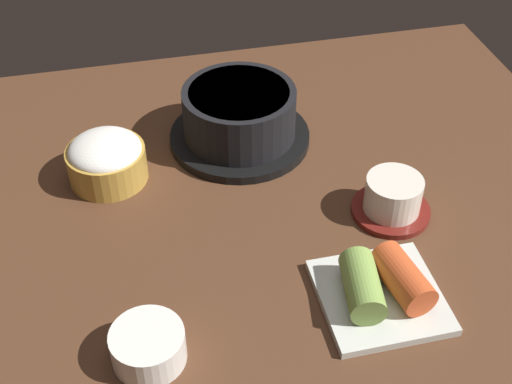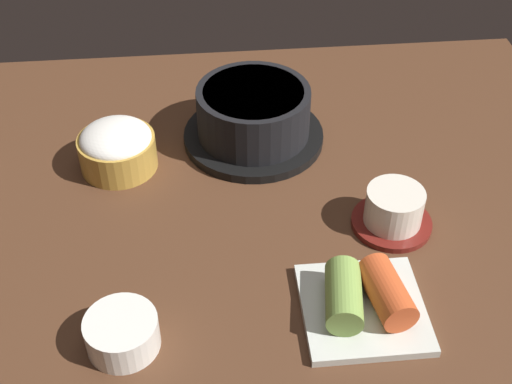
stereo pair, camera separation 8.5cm
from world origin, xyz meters
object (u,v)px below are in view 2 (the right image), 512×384
stone_pot (253,116)px  kimchi_plate (364,300)px  rice_bowl (117,147)px  tea_cup_with_saucer (394,210)px  side_bowl_near (122,332)px

stone_pot → kimchi_plate: 33.47cm
stone_pot → rice_bowl: size_ratio=1.91×
stone_pot → rice_bowl: (-18.70, -4.18, -0.79)cm
tea_cup_with_saucer → kimchi_plate: size_ratio=0.75×
side_bowl_near → kimchi_plate: bearing=4.3°
stone_pot → rice_bowl: bearing=-167.4°
rice_bowl → tea_cup_with_saucer: (34.03, -14.95, -0.76)cm
tea_cup_with_saucer → side_bowl_near: tea_cup_with_saucer is taller
rice_bowl → side_bowl_near: bearing=-86.1°
stone_pot → tea_cup_with_saucer: (15.33, -19.13, -1.55)cm
kimchi_plate → side_bowl_near: bearing=-175.7°
tea_cup_with_saucer → side_bowl_near: (-32.01, -14.95, -0.47)cm
rice_bowl → kimchi_plate: bearing=-45.4°
stone_pot → side_bowl_near: (-16.68, -34.09, -2.02)cm
side_bowl_near → stone_pot: bearing=63.9°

